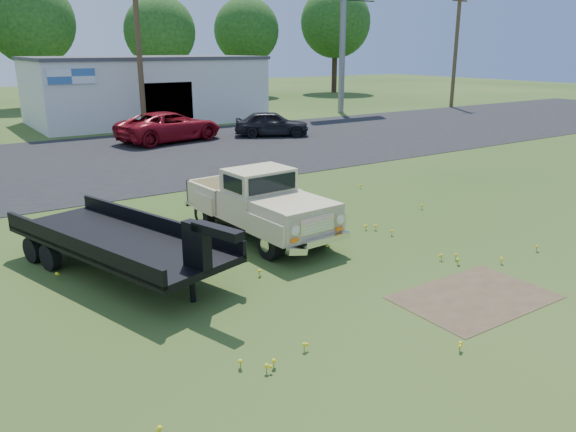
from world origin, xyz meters
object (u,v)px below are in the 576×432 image
object	(u,v)px
red_pickup	(170,127)
dark_sedan	(272,124)
flatbed_trailer	(118,236)
vintage_pickup_truck	(259,203)

from	to	relation	value
red_pickup	dark_sedan	distance (m)	5.51
flatbed_trailer	dark_sedan	bearing A→B (deg)	31.36
vintage_pickup_truck	red_pickup	xyz separation A→B (m)	(4.04, 15.66, -0.13)
dark_sedan	vintage_pickup_truck	bearing A→B (deg)	175.60
flatbed_trailer	red_pickup	bearing A→B (deg)	47.27
red_pickup	dark_sedan	xyz separation A→B (m)	(5.33, -1.40, -0.08)
flatbed_trailer	red_pickup	size ratio (longest dim) A/B	1.11
vintage_pickup_truck	flatbed_trailer	bearing A→B (deg)	-177.19
vintage_pickup_truck	flatbed_trailer	size ratio (longest dim) A/B	0.80
flatbed_trailer	dark_sedan	xyz separation A→B (m)	(13.12, 14.69, -0.15)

